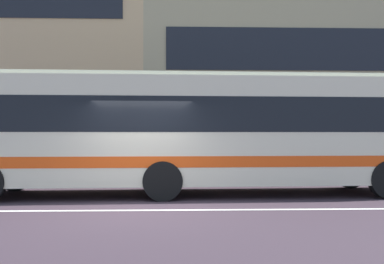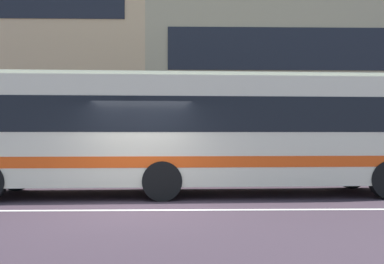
% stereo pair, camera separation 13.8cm
% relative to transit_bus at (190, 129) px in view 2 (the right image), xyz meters
% --- Properties ---
extents(ground_plane, '(160.00, 160.00, 0.00)m').
position_rel_transit_bus_xyz_m(ground_plane, '(-1.22, -2.54, -1.81)').
color(ground_plane, '#382B34').
extents(lane_centre_line, '(60.00, 0.16, 0.01)m').
position_rel_transit_bus_xyz_m(lane_centre_line, '(-1.22, -2.54, -1.81)').
color(lane_centre_line, silver).
rests_on(lane_centre_line, ground_plane).
extents(apartment_block_right, '(24.58, 10.29, 9.34)m').
position_rel_transit_bus_xyz_m(apartment_block_right, '(10.48, 11.96, 2.86)').
color(apartment_block_right, tan).
rests_on(apartment_block_right, ground_plane).
extents(transit_bus, '(12.27, 3.03, 3.28)m').
position_rel_transit_bus_xyz_m(transit_bus, '(0.00, 0.00, 0.00)').
color(transit_bus, beige).
rests_on(transit_bus, ground_plane).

